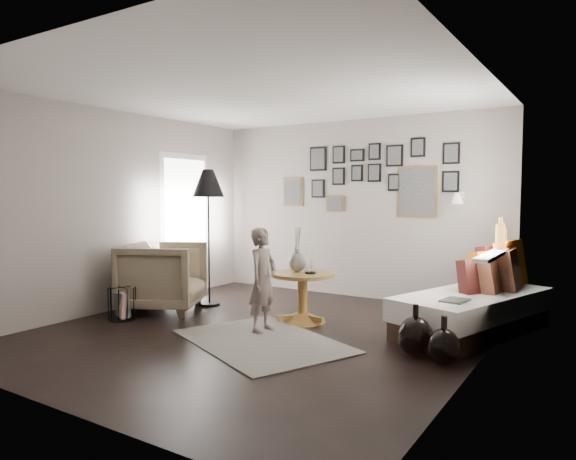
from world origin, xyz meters
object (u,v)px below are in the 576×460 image
Objects in this scene: pedestal_table at (302,299)px; magazine_basket at (122,304)px; armchair at (163,276)px; child at (263,280)px; daybed at (475,303)px; floor_lamp at (208,188)px; demijohn_large at (415,336)px; vase at (298,258)px; demijohn_small at (444,347)px.

magazine_basket is at bearing -150.11° from pedestal_table.
child is at bearing -122.77° from armchair.
pedestal_table is 0.76× the size of armchair.
pedestal_table is at bearing 29.89° from magazine_basket.
armchair is 1.71m from child.
daybed is 2.19× the size of armchair.
daybed is (1.84, 0.63, 0.04)m from pedestal_table.
demijohn_large is (3.11, -0.66, -1.40)m from floor_lamp.
armchair is at bearing -164.59° from vase.
child reaches higher than demijohn_small.
child is (-1.70, -0.06, 0.39)m from demijohn_large.
demijohn_small is (1.94, -0.70, -0.58)m from vase.
demijohn_large is 0.32m from demijohn_small.
armchair is 2.00× the size of demijohn_large.
floor_lamp is at bearing 167.02° from demijohn_small.
demijohn_large is 1.74m from child.
magazine_basket is (-3.72, -1.71, -0.12)m from daybed.
vase is 1.20× the size of demijohn_small.
floor_lamp is 3.78× the size of demijohn_large.
magazine_basket is 3.77m from demijohn_small.
child is (1.69, -0.16, 0.13)m from armchair.
pedestal_table is 0.40× the size of floor_lamp.
floor_lamp reaches higher than pedestal_table.
magazine_basket is at bearing 147.21° from armchair.
daybed reaches higher than pedestal_table.
vase is 1.83m from demijohn_large.
daybed is at bearing 77.13° from demijohn_large.
magazine_basket is 1.85m from child.
floor_lamp is at bearing 176.74° from vase.
demijohn_small is (3.75, 0.40, -0.03)m from magazine_basket.
daybed is at bearing 91.11° from demijohn_small.
demijohn_large is at bearing -84.74° from daybed.
child reaches higher than demijohn_large.
daybed reaches higher than armchair.
child is (-0.06, -0.64, -0.18)m from vase.
pedestal_table is at bearing -103.24° from armchair.
daybed is 3.65m from floor_lamp.
daybed is 4.10m from magazine_basket.
floor_lamp is 4.67× the size of magazine_basket.
pedestal_table is 1.53× the size of demijohn_large.
child is (-2.00, 0.06, 0.41)m from demijohn_small.
pedestal_table is at bearing 160.26° from demijohn_large.
demijohn_large is at bearing 157.97° from demijohn_small.
magazine_basket is (-1.89, -1.09, -0.08)m from pedestal_table.
demijohn_large is (1.64, -0.58, -0.56)m from vase.
vase is 2.14m from demijohn_small.
daybed is at bearing 8.79° from floor_lamp.
vase reaches higher than armchair.
child is (1.75, 0.46, 0.38)m from magazine_basket.
daybed reaches higher than demijohn_large.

